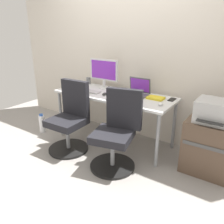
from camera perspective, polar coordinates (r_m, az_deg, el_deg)
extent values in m
plane|color=gray|center=(3.43, 0.47, -7.08)|extent=(5.28, 5.28, 0.00)
cube|color=silver|center=(3.40, 4.50, 15.55)|extent=(4.40, 0.04, 2.60)
cube|color=silver|center=(3.17, 0.51, 4.28)|extent=(1.69, 0.65, 0.03)
cylinder|color=gray|center=(3.58, -12.64, -0.39)|extent=(0.04, 0.04, 0.69)
cylinder|color=gray|center=(2.73, 11.25, -7.11)|extent=(0.04, 0.04, 0.69)
cylinder|color=gray|center=(3.95, -6.87, 1.98)|extent=(0.04, 0.04, 0.69)
cylinder|color=gray|center=(3.20, 15.23, -3.17)|extent=(0.04, 0.04, 0.69)
cylinder|color=black|center=(3.24, -10.76, -8.95)|extent=(0.54, 0.54, 0.03)
cylinder|color=gray|center=(3.16, -10.98, -6.02)|extent=(0.05, 0.05, 0.34)
cube|color=black|center=(3.07, -11.25, -2.43)|extent=(0.45, 0.45, 0.09)
cube|color=black|center=(3.09, -9.13, 3.51)|extent=(0.42, 0.08, 0.48)
cylinder|color=black|center=(2.84, 0.11, -13.22)|extent=(0.54, 0.54, 0.03)
cylinder|color=gray|center=(2.74, 0.11, -10.00)|extent=(0.05, 0.05, 0.34)
cube|color=black|center=(2.64, 0.12, -5.98)|extent=(0.53, 0.53, 0.09)
cube|color=black|center=(2.64, 3.09, 0.78)|extent=(0.42, 0.17, 0.48)
cube|color=brown|center=(2.84, 23.04, -8.04)|extent=(0.53, 0.41, 0.62)
cube|color=#4C4C4C|center=(2.61, 22.32, -8.16)|extent=(0.48, 0.01, 0.04)
cube|color=#B7B7B7|center=(2.67, 24.31, 0.16)|extent=(0.38, 0.34, 0.24)
cube|color=#262626|center=(2.51, 23.22, -2.44)|extent=(0.27, 0.06, 0.01)
cylinder|color=white|center=(3.80, -17.06, -2.86)|extent=(0.09, 0.09, 0.28)
cylinder|color=#2D59B2|center=(3.75, -17.30, -0.68)|extent=(0.06, 0.06, 0.03)
cylinder|color=silver|center=(3.48, -1.98, 6.11)|extent=(0.18, 0.18, 0.01)
cylinder|color=silver|center=(3.47, -1.99, 7.09)|extent=(0.04, 0.04, 0.11)
cube|color=silver|center=(3.42, -2.03, 10.51)|extent=(0.48, 0.03, 0.31)
cube|color=purple|center=(3.41, -2.20, 10.47)|extent=(0.43, 0.00, 0.26)
cube|color=#4C4C51|center=(3.09, 5.84, 4.20)|extent=(0.31, 0.22, 0.02)
cube|color=#4C4C51|center=(3.17, 7.01, 6.68)|extent=(0.31, 0.04, 0.21)
cube|color=purple|center=(3.16, 6.96, 6.67)|extent=(0.28, 0.03, 0.18)
cube|color=#B7B7B7|center=(3.29, -5.65, 5.20)|extent=(0.34, 0.12, 0.02)
cube|color=#515156|center=(2.83, 1.94, 2.79)|extent=(0.34, 0.12, 0.02)
ellipsoid|color=silver|center=(2.76, 12.08, 1.96)|extent=(0.06, 0.10, 0.03)
ellipsoid|color=#2D2D2D|center=(3.11, -1.81, 4.55)|extent=(0.06, 0.10, 0.03)
cylinder|color=yellow|center=(3.25, -9.18, 5.53)|extent=(0.08, 0.08, 0.09)
cylinder|color=slate|center=(3.75, -5.88, 7.82)|extent=(0.07, 0.07, 0.10)
cube|color=black|center=(3.00, 14.74, 3.03)|extent=(0.07, 0.14, 0.01)
cube|color=black|center=(3.59, -8.83, 6.32)|extent=(0.07, 0.14, 0.01)
cube|color=yellow|center=(2.99, 10.84, 3.46)|extent=(0.21, 0.15, 0.03)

